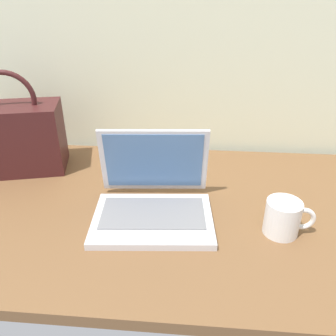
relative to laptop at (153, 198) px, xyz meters
The scene contains 4 objects.
desk 0.10m from the laptop, 28.01° to the left, with size 1.60×0.76×0.03m.
laptop is the anchor object (origin of this frame).
coffee_mug 0.33m from the laptop, ahead, with size 0.12×0.09×0.09m.
handbag 0.53m from the laptop, 155.68° to the left, with size 0.33×0.23×0.33m.
Camera 1 is at (0.03, -0.79, 0.58)m, focal length 36.35 mm.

